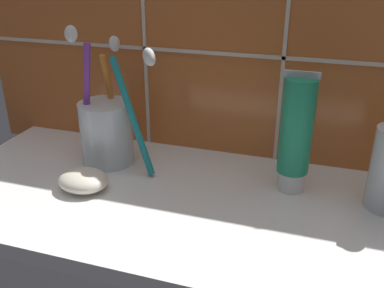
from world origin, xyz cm
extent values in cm
cube|color=white|center=(0.00, 0.00, 1.00)|extent=(79.36, 29.10, 2.00)
cube|color=#C6662D|center=(0.00, 14.80, 22.24)|extent=(89.36, 1.50, 44.48)
cube|color=beige|center=(0.00, 13.95, 16.90)|extent=(89.36, 0.24, 0.50)
cube|color=beige|center=(-17.86, 13.95, 22.24)|extent=(0.50, 0.24, 44.48)
cube|color=beige|center=(1.98, 13.95, 22.24)|extent=(0.50, 0.24, 44.48)
cylinder|color=silver|center=(-20.79, 6.09, 6.42)|extent=(7.32, 7.32, 8.84)
cylinder|color=teal|center=(-16.08, 4.87, 9.86)|extent=(7.10, 3.69, 15.29)
ellipsoid|color=white|center=(-12.68, 3.43, 18.33)|extent=(2.74, 2.14, 2.69)
cylinder|color=orange|center=(-20.92, 8.58, 9.74)|extent=(1.63, 3.45, 14.82)
ellipsoid|color=white|center=(-20.60, 9.95, 18.16)|extent=(1.72, 2.27, 2.45)
cylinder|color=purple|center=(-22.87, 5.01, 10.74)|extent=(2.90, 1.33, 16.77)
ellipsoid|color=white|center=(-23.93, 4.84, 20.16)|extent=(2.11, 1.59, 2.38)
cylinder|color=white|center=(5.01, 6.09, 3.31)|extent=(3.32, 3.32, 2.62)
cylinder|color=#1E8C60|center=(5.01, 6.09, 10.59)|extent=(3.90, 3.90, 11.94)
cube|color=silver|center=(5.01, 6.09, 16.96)|extent=(4.10, 0.36, 0.80)
ellipsoid|color=silver|center=(-20.00, -2.16, 3.34)|extent=(6.53, 5.35, 2.68)
camera|label=1|loc=(7.48, -42.96, 29.96)|focal=40.00mm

